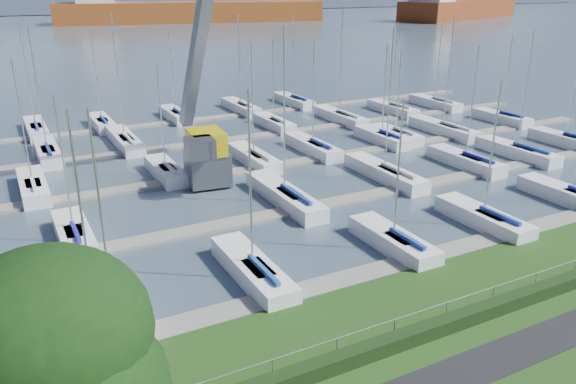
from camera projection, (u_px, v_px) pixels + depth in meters
path at (459, 374)px, 22.92m from camera, size 160.00×2.00×0.04m
water at (20, 20)px, 240.97m from camera, size 800.00×540.00×0.20m
hedge at (418, 334)px, 24.96m from camera, size 80.00×0.70×0.70m
fence at (413, 313)px, 24.99m from camera, size 80.00×0.04×0.04m
foothill at (9, 0)px, 296.72m from camera, size 900.00×80.00×12.00m
docks at (210, 176)px, 47.03m from camera, size 90.00×41.60×0.25m
crane at (205, 113)px, 44.40m from camera, size 5.00×13.33×22.35m
cargo_ship_mid at (182, 13)px, 224.27m from camera, size 106.52×36.38×21.50m
cargo_ship_east at (457, 9)px, 245.03m from camera, size 80.92×46.03×21.50m
sailboat_fleet at (162, 108)px, 45.87m from camera, size 74.92×49.44×13.26m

